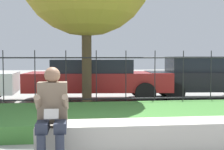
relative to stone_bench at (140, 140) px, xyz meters
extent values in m
cube|color=#ADA89E|center=(0.00, 0.00, 0.03)|extent=(2.93, 0.57, 0.48)
cube|color=#282D3D|center=(-1.33, -0.42, 0.32)|extent=(0.15, 0.42, 0.13)
cylinder|color=#282D3D|center=(-1.11, -0.63, 0.07)|extent=(0.11, 0.11, 0.39)
cube|color=#282D3D|center=(-1.11, -0.42, 0.32)|extent=(0.15, 0.42, 0.13)
cube|color=#7A6651|center=(-1.22, -0.21, 0.59)|extent=(0.38, 0.24, 0.54)
sphere|color=#8C664C|center=(-1.22, -0.23, 0.96)|extent=(0.21, 0.21, 0.21)
cylinder|color=#7A6651|center=(-1.39, -0.37, 0.61)|extent=(0.08, 0.29, 0.24)
cylinder|color=#7A6651|center=(-1.05, -0.37, 0.61)|extent=(0.08, 0.29, 0.24)
cube|color=beige|center=(-1.22, -0.47, 0.48)|extent=(0.18, 0.09, 0.13)
cube|color=#3D7533|center=(0.01, 2.03, -0.07)|extent=(9.77, 2.65, 0.29)
cylinder|color=#232326|center=(0.01, 3.68, 0.10)|extent=(7.77, 0.03, 0.03)
cylinder|color=#232326|center=(0.01, 3.68, 1.18)|extent=(7.77, 0.03, 0.03)
cylinder|color=#232326|center=(-2.71, 3.68, 0.58)|extent=(0.02, 0.02, 1.58)
cylinder|color=#232326|center=(-1.93, 3.68, 0.58)|extent=(0.02, 0.02, 1.58)
cylinder|color=#232326|center=(-1.16, 3.68, 0.58)|extent=(0.02, 0.02, 1.58)
cylinder|color=#232326|center=(-0.38, 3.68, 0.58)|extent=(0.02, 0.02, 1.58)
cylinder|color=#232326|center=(0.40, 3.68, 0.58)|extent=(0.02, 0.02, 1.58)
cylinder|color=#232326|center=(1.18, 3.68, 0.58)|extent=(0.02, 0.02, 1.58)
cylinder|color=#232326|center=(1.95, 3.68, 0.58)|extent=(0.02, 0.02, 1.58)
cylinder|color=#232326|center=(2.73, 3.68, 0.58)|extent=(0.02, 0.02, 1.58)
cube|color=maroon|center=(-0.18, 5.76, 0.40)|extent=(4.72, 2.10, 0.59)
cube|color=black|center=(-0.36, 5.78, 0.90)|extent=(2.64, 1.73, 0.42)
cylinder|color=black|center=(1.18, 4.80, 0.11)|extent=(0.65, 0.25, 0.64)
cylinder|color=black|center=(1.31, 6.51, 0.11)|extent=(0.65, 0.25, 0.64)
cylinder|color=black|center=(-1.67, 5.02, 0.11)|extent=(0.65, 0.25, 0.64)
cylinder|color=black|center=(-1.53, 6.73, 0.11)|extent=(0.65, 0.25, 0.64)
cube|color=black|center=(3.45, 5.70, 0.40)|extent=(4.06, 2.00, 0.62)
cube|color=black|center=(3.30, 5.71, 0.96)|extent=(2.28, 1.65, 0.50)
cylinder|color=black|center=(2.17, 4.99, 0.09)|extent=(0.62, 0.25, 0.60)
cylinder|color=black|center=(2.31, 6.62, 0.09)|extent=(0.62, 0.25, 0.60)
cylinder|color=#4C3D28|center=(-0.59, 4.53, 1.22)|extent=(0.28, 0.28, 2.86)
camera|label=1|loc=(-0.92, -4.37, 1.19)|focal=50.00mm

